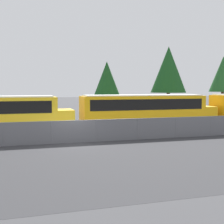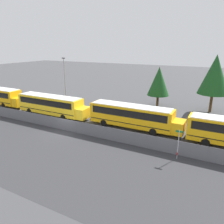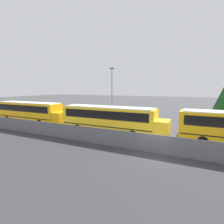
% 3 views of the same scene
% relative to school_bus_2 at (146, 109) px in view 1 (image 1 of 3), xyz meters
% --- Properties ---
extents(ground_plane, '(200.00, 200.00, 0.00)m').
position_rel_school_bus_2_xyz_m(ground_plane, '(-7.42, -4.82, -1.90)').
color(ground_plane, '#424244').
extents(road_strip, '(99.93, 12.00, 0.01)m').
position_rel_school_bus_2_xyz_m(road_strip, '(-7.42, -10.82, -1.90)').
color(road_strip, '#333335').
rests_on(road_strip, ground_plane).
extents(fence, '(66.00, 0.07, 1.59)m').
position_rel_school_bus_2_xyz_m(fence, '(-7.42, -4.83, -1.09)').
color(fence, '#9EA0A5').
rests_on(fence, ground_plane).
extents(school_bus_2, '(12.83, 2.55, 3.20)m').
position_rel_school_bus_2_xyz_m(school_bus_2, '(0.00, 0.00, 0.00)').
color(school_bus_2, '#EDA80F').
rests_on(school_bus_2, ground_plane).
extents(tree_0, '(3.92, 3.92, 7.17)m').
position_rel_school_bus_2_xyz_m(tree_0, '(-0.22, 12.53, 2.71)').
color(tree_0, '#51381E').
rests_on(tree_0, ground_plane).
extents(tree_1, '(4.87, 4.87, 9.46)m').
position_rel_school_bus_2_xyz_m(tree_1, '(8.72, 12.99, 4.38)').
color(tree_1, '#51381E').
rests_on(tree_1, ground_plane).
extents(tree_3, '(3.97, 3.97, 8.38)m').
position_rel_school_bus_2_xyz_m(tree_3, '(17.72, 13.32, 3.87)').
color(tree_3, '#51381E').
rests_on(tree_3, ground_plane).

